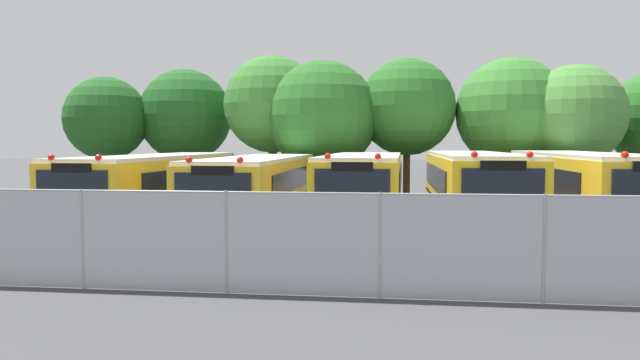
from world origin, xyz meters
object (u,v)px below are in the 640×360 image
object	(u,v)px
tree_3	(325,117)
tree_6	(577,116)
school_bus_3	(473,187)
tree_2	(271,105)
school_bus_4	(581,188)
school_bus_0	(159,186)
tree_1	(187,116)
school_bus_1	(259,187)
tree_0	(108,120)
school_bus_2	(364,187)
tree_5	(513,111)
traffic_cone	(48,260)
tree_4	(404,106)

from	to	relation	value
tree_3	tree_6	world-z (taller)	tree_3
school_bus_3	tree_2	distance (m)	12.44
school_bus_4	tree_6	world-z (taller)	tree_6
school_bus_0	tree_1	xyz separation A→B (m)	(-2.63, 10.30, 2.93)
tree_3	tree_6	bearing A→B (deg)	0.04
school_bus_0	tree_2	bearing A→B (deg)	-104.75
school_bus_1	tree_1	world-z (taller)	tree_1
school_bus_1	school_bus_0	bearing A→B (deg)	-0.36
tree_2	tree_3	size ratio (longest dim) A/B	1.06
school_bus_4	tree_0	distance (m)	22.33
school_bus_2	tree_5	size ratio (longest dim) A/B	1.42
school_bus_0	tree_2	size ratio (longest dim) A/B	1.63
school_bus_3	school_bus_0	bearing A→B (deg)	0.54
tree_2	tree_5	world-z (taller)	tree_2
tree_0	school_bus_1	bearing A→B (deg)	-41.03
school_bus_0	traffic_cone	bearing A→B (deg)	94.92
tree_3	tree_2	bearing A→B (deg)	160.92
tree_4	tree_2	bearing A→B (deg)	178.52
tree_5	traffic_cone	size ratio (longest dim) A/B	12.69
tree_1	traffic_cone	size ratio (longest dim) A/B	12.51
school_bus_2	traffic_cone	size ratio (longest dim) A/B	18.07
tree_3	tree_4	xyz separation A→B (m)	(3.68, 0.78, 0.55)
school_bus_2	tree_3	bearing A→B (deg)	-72.50
school_bus_4	tree_5	world-z (taller)	tree_5
tree_1	tree_6	size ratio (longest dim) A/B	1.06
school_bus_2	tree_6	world-z (taller)	tree_6
school_bus_2	school_bus_4	distance (m)	7.08
tree_3	tree_5	bearing A→B (deg)	6.86
tree_3	traffic_cone	world-z (taller)	tree_3
tree_6	traffic_cone	xyz separation A→B (m)	(-15.64, -15.55, -3.79)
traffic_cone	tree_0	bearing A→B (deg)	112.44
school_bus_1	tree_1	size ratio (longest dim) A/B	1.66
school_bus_0	school_bus_3	xyz separation A→B (m)	(10.91, 0.21, 0.05)
tree_5	tree_6	bearing A→B (deg)	-22.43
tree_4	school_bus_1	bearing A→B (deg)	-121.33
school_bus_0	school_bus_2	bearing A→B (deg)	-178.94
tree_4	traffic_cone	size ratio (longest dim) A/B	12.68
school_bus_3	tree_3	size ratio (longest dim) A/B	1.63
school_bus_0	traffic_cone	distance (m)	8.04
school_bus_1	tree_6	xyz separation A→B (m)	(12.67, 7.58, 2.72)
school_bus_4	tree_5	xyz separation A→B (m)	(-0.59, 8.57, 2.97)
school_bus_4	tree_6	xyz separation A→B (m)	(1.94, 7.53, 2.64)
school_bus_3	tree_6	distance (m)	9.52
tree_0	tree_2	size ratio (longest dim) A/B	0.87
school_bus_3	tree_6	xyz separation A→B (m)	(5.38, 7.39, 2.65)
school_bus_2	tree_5	bearing A→B (deg)	-126.44
school_bus_3	traffic_cone	size ratio (longest dim) A/B	20.34
school_bus_4	traffic_cone	xyz separation A→B (m)	(-13.70, -8.02, -1.15)
tree_0	traffic_cone	distance (m)	18.21
tree_2	tree_4	xyz separation A→B (m)	(6.42, -0.17, -0.11)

